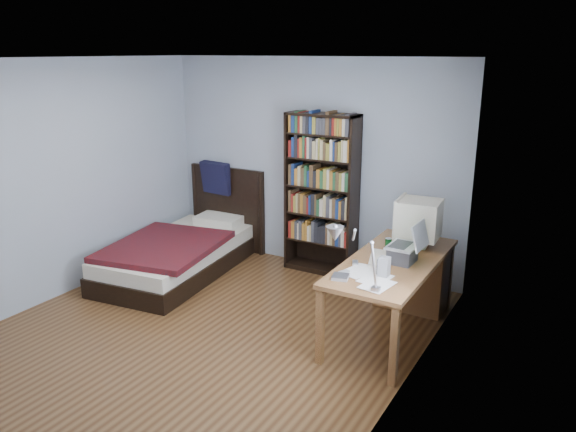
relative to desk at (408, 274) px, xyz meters
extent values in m
plane|color=#4B2C16|center=(-1.50, -1.35, -0.42)|extent=(4.20, 4.20, 0.00)
plane|color=white|center=(-1.50, -1.35, 2.08)|extent=(4.20, 4.20, 0.00)
cube|color=#A1B0BC|center=(-1.50, 0.75, 0.83)|extent=(3.80, 0.04, 2.50)
cube|color=#A1B0BC|center=(-3.40, -1.35, 0.83)|extent=(0.04, 4.20, 2.50)
cube|color=#A1B0BC|center=(0.40, -1.35, 0.83)|extent=(0.04, 4.20, 2.50)
cube|color=white|center=(0.38, -1.50, 1.03)|extent=(0.01, 1.14, 1.14)
cube|color=white|center=(0.38, -1.50, 1.03)|extent=(0.01, 1.00, 1.00)
cube|color=brown|center=(0.00, -0.49, 0.29)|extent=(0.75, 1.73, 0.04)
cube|color=brown|center=(-0.32, -1.30, -0.08)|extent=(0.06, 0.06, 0.69)
cube|color=brown|center=(0.32, -1.30, -0.08)|extent=(0.06, 0.06, 0.69)
cube|color=brown|center=(-0.32, 0.33, -0.08)|extent=(0.06, 0.06, 0.69)
cube|color=brown|center=(0.32, 0.33, -0.08)|extent=(0.06, 0.06, 0.69)
cube|color=brown|center=(0.00, 0.16, -0.08)|extent=(0.69, 0.40, 0.68)
cube|color=beige|center=(0.04, 0.01, 0.32)|extent=(0.27, 0.23, 0.03)
cylinder|color=beige|center=(0.04, 0.01, 0.37)|extent=(0.10, 0.10, 0.06)
cube|color=beige|center=(0.07, 0.01, 0.58)|extent=(0.42, 0.40, 0.37)
cube|color=beige|center=(-0.12, 0.01, 0.58)|extent=(0.06, 0.39, 0.39)
cube|color=#3E86E1|center=(-0.14, 0.01, 0.58)|extent=(0.03, 0.29, 0.25)
cube|color=#2D2D30|center=(0.09, -0.50, 0.38)|extent=(0.22, 0.26, 0.14)
cube|color=#BCBBC0|center=(0.09, -0.50, 0.46)|extent=(0.25, 0.32, 0.02)
cube|color=#2D2D30|center=(0.07, -0.50, 0.47)|extent=(0.16, 0.25, 0.00)
cube|color=#BCBBC0|center=(0.24, -0.50, 0.58)|extent=(0.08, 0.32, 0.23)
cube|color=#0CBF26|center=(0.23, -0.50, 0.58)|extent=(0.06, 0.26, 0.18)
cube|color=#99999E|center=(0.12, -1.23, 0.33)|extent=(0.06, 0.05, 0.04)
cylinder|color=#99999E|center=(0.12, -1.29, 0.56)|extent=(0.02, 0.15, 0.42)
cylinder|color=#99999E|center=(0.05, -1.52, 0.86)|extent=(0.17, 0.34, 0.21)
cone|color=#99999E|center=(-0.03, -1.69, 0.90)|extent=(0.13, 0.13, 0.11)
cube|color=beige|center=(-0.11, -0.55, 0.32)|extent=(0.28, 0.45, 0.04)
cube|color=gray|center=(0.06, -0.90, 0.40)|extent=(0.09, 0.09, 0.17)
cylinder|color=#083B0B|center=(-0.14, -0.24, 0.36)|extent=(0.06, 0.06, 0.11)
ellipsoid|color=silver|center=(-0.04, -0.24, 0.33)|extent=(0.06, 0.11, 0.04)
cube|color=#BCBBC0|center=(-0.26, -0.75, 0.32)|extent=(0.09, 0.11, 0.02)
cube|color=gray|center=(-0.26, -1.00, 0.32)|extent=(0.08, 0.10, 0.02)
cube|color=gray|center=(-0.23, -1.12, 0.32)|extent=(0.16, 0.16, 0.03)
cube|color=black|center=(-1.68, 0.59, 0.52)|extent=(0.03, 0.30, 1.89)
cube|color=black|center=(-0.86, 0.59, 0.52)|extent=(0.03, 0.30, 1.89)
cube|color=black|center=(-1.27, 0.59, 1.45)|extent=(0.85, 0.30, 0.03)
cube|color=black|center=(-1.27, 0.59, -0.39)|extent=(0.85, 0.30, 0.06)
cube|color=black|center=(-1.27, 0.73, 0.52)|extent=(0.85, 0.02, 1.89)
cube|color=olive|center=(-1.27, 0.57, 0.55)|extent=(0.77, 0.22, 1.69)
cube|color=black|center=(-2.72, -0.30, -0.31)|extent=(1.30, 2.24, 0.22)
cube|color=beige|center=(-2.72, -0.30, -0.12)|extent=(1.25, 2.17, 0.16)
cube|color=maroon|center=(-2.69, -0.57, -0.01)|extent=(1.36, 1.57, 0.07)
cube|color=beige|center=(-2.72, 0.52, 0.01)|extent=(0.62, 0.44, 0.12)
cube|color=black|center=(-2.72, 0.71, 0.13)|extent=(1.13, 0.05, 1.10)
cylinder|color=black|center=(-3.25, 0.69, 0.13)|extent=(0.06, 0.06, 1.10)
cylinder|color=black|center=(-2.18, 0.69, 0.13)|extent=(0.06, 0.06, 1.10)
cube|color=black|center=(-2.87, 0.68, 0.53)|extent=(0.46, 0.20, 0.43)
camera|label=1|loc=(1.56, -5.11, 2.14)|focal=35.00mm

